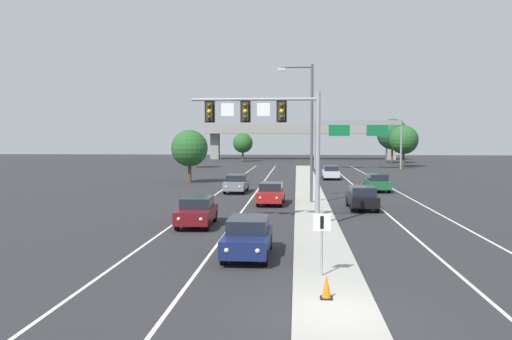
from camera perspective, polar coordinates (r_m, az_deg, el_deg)
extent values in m
plane|color=#28282B|center=(14.95, 8.73, -15.62)|extent=(260.00, 260.00, 0.00)
cube|color=#9E9B93|center=(32.45, 6.37, -4.98)|extent=(2.40, 110.00, 0.15)
cube|color=silver|center=(39.54, -0.80, -3.51)|extent=(0.14, 100.00, 0.01)
cube|color=silver|center=(39.80, 12.82, -3.55)|extent=(0.14, 100.00, 0.01)
cube|color=silver|center=(39.98, -5.53, -3.45)|extent=(0.14, 100.00, 0.01)
cube|color=silver|center=(40.41, 17.47, -3.52)|extent=(0.14, 100.00, 0.01)
cylinder|color=gray|center=(28.48, 6.75, 1.25)|extent=(0.24, 0.24, 7.20)
cylinder|color=gray|center=(28.59, -0.17, 7.71)|extent=(6.88, 0.16, 0.16)
cube|color=black|center=(28.51, 2.81, 6.40)|extent=(0.56, 0.06, 1.20)
cube|color=#38330F|center=(28.47, 2.81, 6.41)|extent=(0.32, 0.32, 1.00)
sphere|color=#282828|center=(28.32, 2.80, 7.07)|extent=(0.22, 0.22, 0.22)
sphere|color=#F2A819|center=(28.30, 2.80, 6.42)|extent=(0.22, 0.22, 0.22)
sphere|color=#282828|center=(28.29, 2.79, 5.78)|extent=(0.22, 0.22, 0.22)
cube|color=black|center=(28.64, -1.15, 6.40)|extent=(0.56, 0.06, 1.20)
cube|color=#38330F|center=(28.60, -1.16, 6.40)|extent=(0.32, 0.32, 1.00)
sphere|color=#282828|center=(28.45, -1.19, 7.06)|extent=(0.22, 0.22, 0.22)
sphere|color=#F2A819|center=(28.43, -1.19, 6.42)|extent=(0.22, 0.22, 0.22)
sphere|color=#282828|center=(28.42, -1.19, 5.77)|extent=(0.22, 0.22, 0.22)
cube|color=black|center=(28.90, -5.06, 6.36)|extent=(0.56, 0.06, 1.20)
cube|color=#38330F|center=(28.86, -5.07, 6.36)|extent=(0.32, 0.32, 1.00)
sphere|color=#282828|center=(28.71, -5.13, 7.01)|extent=(0.22, 0.22, 0.22)
sphere|color=#F2A819|center=(28.69, -5.12, 6.38)|extent=(0.22, 0.22, 0.22)
sphere|color=#282828|center=(28.68, -5.12, 5.74)|extent=(0.22, 0.22, 0.22)
cube|color=white|center=(28.51, 0.82, 6.61)|extent=(0.70, 0.04, 0.70)
cube|color=white|center=(28.70, -3.13, 6.59)|extent=(0.70, 0.04, 0.70)
cylinder|color=gray|center=(18.26, 7.17, -7.99)|extent=(0.08, 0.08, 2.20)
cube|color=white|center=(18.09, 7.19, -5.68)|extent=(0.60, 0.03, 0.60)
cube|color=black|center=(18.07, 7.20, -5.69)|extent=(0.12, 0.01, 0.44)
cylinder|color=#4C4C51|center=(38.32, 6.09, 3.96)|extent=(0.20, 0.20, 10.00)
cylinder|color=#4C4C51|center=(38.63, 4.47, 11.10)|extent=(2.20, 0.12, 0.12)
cube|color=#B7B7B2|center=(38.63, 2.81, 10.89)|extent=(0.56, 0.28, 0.20)
cube|color=#141E4C|center=(21.69, -0.90, -7.66)|extent=(1.82, 4.41, 0.70)
cube|color=black|center=(21.79, -0.84, -5.93)|extent=(1.60, 2.38, 0.56)
sphere|color=#EAE5C6|center=(19.50, 0.17, -8.80)|extent=(0.18, 0.18, 0.18)
sphere|color=#EAE5C6|center=(19.63, -3.23, -8.72)|extent=(0.18, 0.18, 0.18)
cylinder|color=black|center=(20.24, 0.96, -9.50)|extent=(0.22, 0.64, 0.64)
cylinder|color=black|center=(20.40, -3.59, -9.40)|extent=(0.22, 0.64, 0.64)
cylinder|color=black|center=(23.16, 1.46, -7.82)|extent=(0.22, 0.64, 0.64)
cylinder|color=black|center=(23.31, -2.51, -7.75)|extent=(0.22, 0.64, 0.64)
cube|color=#5B0F14|center=(29.20, -6.46, -4.76)|extent=(1.91, 4.44, 0.70)
cube|color=black|center=(29.33, -6.40, -3.48)|extent=(1.64, 2.42, 0.56)
sphere|color=#EAE5C6|center=(26.97, -6.02, -5.34)|extent=(0.18, 0.18, 0.18)
sphere|color=#EAE5C6|center=(27.17, -8.43, -5.30)|extent=(0.18, 0.18, 0.18)
cylinder|color=black|center=(27.66, -5.33, -5.95)|extent=(0.24, 0.65, 0.64)
cylinder|color=black|center=(27.94, -8.60, -5.88)|extent=(0.24, 0.65, 0.64)
cylinder|color=black|center=(30.60, -4.51, -5.02)|extent=(0.24, 0.65, 0.64)
cylinder|color=black|center=(30.85, -7.47, -4.97)|extent=(0.24, 0.65, 0.64)
cube|color=maroon|center=(38.20, 1.64, -2.76)|extent=(1.93, 4.45, 0.70)
cube|color=black|center=(38.35, 1.67, -1.79)|extent=(1.65, 2.42, 0.56)
sphere|color=#EAE5C6|center=(35.99, 2.28, -3.07)|extent=(0.18, 0.18, 0.18)
sphere|color=#EAE5C6|center=(36.09, 0.45, -3.05)|extent=(0.18, 0.18, 0.18)
cylinder|color=black|center=(36.70, 2.70, -3.57)|extent=(0.24, 0.65, 0.64)
cylinder|color=black|center=(36.83, 0.21, -3.54)|extent=(0.24, 0.65, 0.64)
cylinder|color=black|center=(39.67, 2.96, -3.03)|extent=(0.24, 0.65, 0.64)
cylinder|color=black|center=(39.79, 0.66, -3.01)|extent=(0.24, 0.65, 0.64)
cube|color=slate|center=(46.29, -2.16, -1.64)|extent=(1.86, 4.42, 0.70)
cube|color=black|center=(46.45, -2.13, -0.84)|extent=(1.61, 2.40, 0.56)
sphere|color=#EAE5C6|center=(44.06, -1.78, -1.84)|extent=(0.18, 0.18, 0.18)
sphere|color=#EAE5C6|center=(44.21, -3.27, -1.83)|extent=(0.18, 0.18, 0.18)
cylinder|color=black|center=(44.74, -1.39, -2.27)|extent=(0.23, 0.64, 0.64)
cylinder|color=black|center=(44.95, -3.42, -2.25)|extent=(0.23, 0.64, 0.64)
cylinder|color=black|center=(47.71, -0.98, -1.90)|extent=(0.23, 0.64, 0.64)
cylinder|color=black|center=(47.91, -2.88, -1.88)|extent=(0.23, 0.64, 0.64)
cube|color=black|center=(36.33, 11.46, -3.16)|extent=(1.82, 4.41, 0.70)
cube|color=black|center=(36.05, 11.51, -2.20)|extent=(1.60, 2.38, 0.56)
sphere|color=#EAE5C6|center=(38.41, 10.19, -2.70)|extent=(0.18, 0.18, 0.18)
sphere|color=#EAE5C6|center=(38.55, 11.90, -2.70)|extent=(0.18, 0.18, 0.18)
cylinder|color=black|center=(37.76, 9.96, -3.42)|extent=(0.22, 0.64, 0.64)
cylinder|color=black|center=(37.96, 12.37, -3.41)|extent=(0.22, 0.64, 0.64)
cylinder|color=black|center=(34.80, 10.45, -4.02)|extent=(0.22, 0.64, 0.64)
cylinder|color=black|center=(35.01, 13.06, -4.01)|extent=(0.22, 0.64, 0.64)
cube|color=#195633|center=(48.59, 13.02, -1.48)|extent=(1.90, 4.44, 0.70)
cube|color=black|center=(48.32, 13.08, -0.76)|extent=(1.64, 2.41, 0.56)
sphere|color=#EAE5C6|center=(50.63, 11.96, -1.21)|extent=(0.18, 0.18, 0.18)
sphere|color=#EAE5C6|center=(50.82, 13.25, -1.21)|extent=(0.18, 0.18, 0.18)
cylinder|color=black|center=(49.96, 11.82, -1.73)|extent=(0.23, 0.64, 0.64)
cylinder|color=black|center=(50.23, 13.63, -1.73)|extent=(0.23, 0.64, 0.64)
cylinder|color=black|center=(47.01, 12.37, -2.07)|extent=(0.23, 0.64, 0.64)
cylinder|color=black|center=(47.30, 14.28, -2.06)|extent=(0.23, 0.64, 0.64)
cube|color=#B7B7BC|center=(61.33, 8.13, -0.38)|extent=(1.83, 4.41, 0.70)
cube|color=black|center=(61.07, 8.15, 0.19)|extent=(1.60, 2.39, 0.56)
sphere|color=#EAE5C6|center=(63.47, 7.50, -0.20)|extent=(0.18, 0.18, 0.18)
sphere|color=#EAE5C6|center=(63.53, 8.54, -0.20)|extent=(0.18, 0.18, 0.18)
cylinder|color=black|center=(62.81, 7.32, -0.60)|extent=(0.22, 0.64, 0.64)
cylinder|color=black|center=(62.90, 8.78, -0.61)|extent=(0.22, 0.64, 0.64)
cylinder|color=black|center=(59.82, 7.45, -0.81)|extent=(0.22, 0.64, 0.64)
cylinder|color=black|center=(59.91, 8.98, -0.82)|extent=(0.22, 0.64, 0.64)
cube|color=black|center=(16.02, 7.66, -13.63)|extent=(0.36, 0.36, 0.04)
cone|color=orange|center=(15.92, 7.67, -12.36)|extent=(0.28, 0.28, 0.70)
cylinder|color=gray|center=(80.98, 6.45, 2.78)|extent=(0.28, 0.28, 7.50)
cylinder|color=gray|center=(82.46, 15.53, 2.68)|extent=(0.28, 0.28, 7.50)
cube|color=gray|center=(81.49, 11.06, 5.09)|extent=(13.00, 0.36, 0.70)
cube|color=#0F6033|center=(80.99, 9.05, 4.28)|extent=(3.20, 0.08, 1.70)
cube|color=#0F6033|center=(81.64, 13.06, 4.22)|extent=(3.20, 0.08, 1.70)
cube|color=gray|center=(115.10, 5.03, 4.25)|extent=(42.40, 6.40, 1.10)
cube|color=gray|center=(112.12, 5.04, 4.78)|extent=(42.40, 0.36, 0.90)
cube|color=gray|center=(116.52, -4.48, 2.59)|extent=(1.80, 2.40, 5.65)
cube|color=gray|center=(116.88, 14.48, 2.49)|extent=(1.80, 2.40, 5.65)
cylinder|color=#4C3823|center=(56.43, -7.23, -0.31)|extent=(0.36, 0.36, 2.15)
sphere|color=#235623|center=(56.31, -7.25, 2.37)|extent=(3.92, 3.92, 3.92)
cylinder|color=#4C3823|center=(84.04, -6.52, 0.93)|extent=(0.36, 0.36, 1.99)
sphere|color=#235623|center=(83.96, -6.54, 2.60)|extent=(3.64, 3.64, 3.64)
cylinder|color=#4C3823|center=(88.91, 15.76, 1.15)|extent=(0.36, 0.36, 2.57)
sphere|color=#235623|center=(88.83, 15.79, 3.19)|extent=(4.70, 4.70, 4.70)
cylinder|color=#4C3823|center=(100.59, 14.60, 1.60)|extent=(0.36, 0.36, 3.14)
sphere|color=#1E4C28|center=(100.54, 14.64, 3.81)|extent=(5.74, 5.74, 5.74)
cylinder|color=#4C3823|center=(103.76, -1.45, 1.51)|extent=(0.36, 0.36, 2.16)
sphere|color=#235623|center=(103.69, -1.45, 2.97)|extent=(3.95, 3.95, 3.95)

